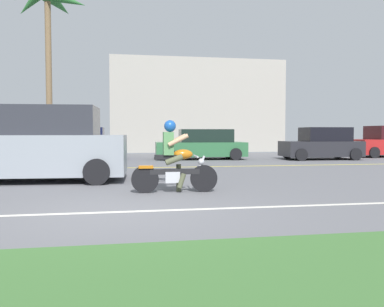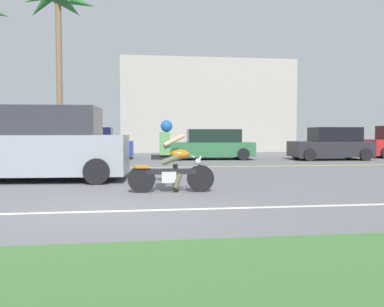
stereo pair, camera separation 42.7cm
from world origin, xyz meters
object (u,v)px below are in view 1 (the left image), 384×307
(suv_nearby, at_px, (34,145))
(palm_tree_1, at_px, (48,8))
(parked_car_2, at_px, (202,145))
(parked_car_3, at_px, (322,144))
(parked_car_1, at_px, (84,144))
(motorcyclist, at_px, (174,162))

(suv_nearby, distance_m, palm_tree_1, 12.73)
(parked_car_2, relative_size, parked_car_3, 1.18)
(palm_tree_1, bearing_deg, parked_car_2, -21.11)
(parked_car_1, height_order, parked_car_2, parked_car_1)
(parked_car_1, distance_m, parked_car_3, 11.37)
(motorcyclist, distance_m, suv_nearby, 4.22)
(suv_nearby, bearing_deg, parked_car_1, 86.79)
(parked_car_3, relative_size, palm_tree_1, 0.41)
(suv_nearby, distance_m, parked_car_3, 13.47)
(parked_car_2, bearing_deg, motorcyclist, -104.67)
(motorcyclist, height_order, parked_car_1, motorcyclist)
(suv_nearby, xyz_separation_m, parked_car_1, (0.51, 9.01, -0.23))
(suv_nearby, height_order, palm_tree_1, palm_tree_1)
(parked_car_1, relative_size, parked_car_3, 1.02)
(parked_car_2, xyz_separation_m, palm_tree_1, (-7.37, 2.85, 6.93))
(motorcyclist, distance_m, parked_car_2, 10.87)
(parked_car_1, relative_size, parked_car_2, 0.87)
(suv_nearby, height_order, parked_car_2, suv_nearby)
(suv_nearby, relative_size, palm_tree_1, 0.55)
(parked_car_2, bearing_deg, parked_car_1, 168.93)
(parked_car_3, bearing_deg, palm_tree_1, 162.82)
(suv_nearby, distance_m, parked_car_2, 9.99)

